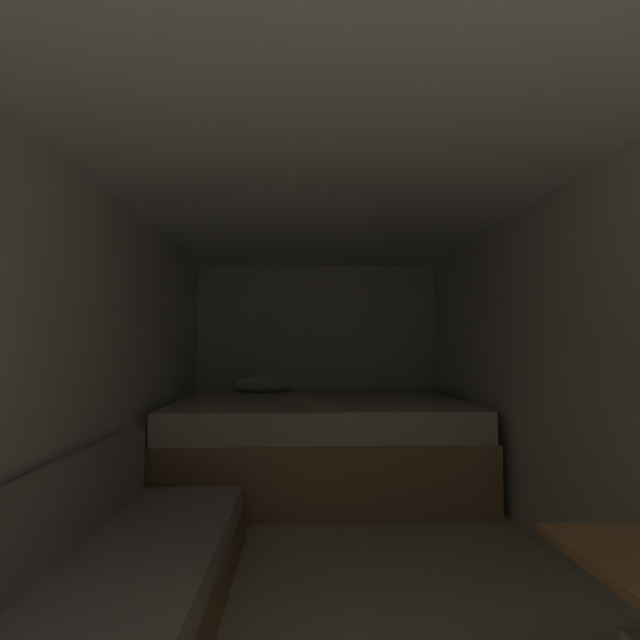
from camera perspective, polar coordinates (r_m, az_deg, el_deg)
The scene contains 7 objects.
ground_plane at distance 2.70m, azimuth 1.59°, elevation -29.09°, with size 7.26×7.26×0.00m, color beige.
wall_back at distance 5.09m, azimuth -0.37°, elevation -5.00°, with size 2.65×0.05×2.07m, color silver.
wall_left at distance 2.69m, azimuth -27.39°, elevation -5.98°, with size 0.05×5.26×2.07m, color silver.
wall_right at distance 2.84m, azimuth 28.86°, elevation -5.79°, with size 0.05×5.26×2.07m, color silver.
ceiling_slab at distance 2.61m, azimuth 1.51°, elevation 17.26°, with size 2.65×5.26×0.05m, color white.
bed at distance 4.21m, azimuth -0.03°, elevation -14.45°, with size 2.43×1.79×0.89m.
sofa_left at distance 2.07m, azimuth -27.93°, elevation -30.78°, with size 0.75×2.74×0.67m.
Camera 1 is at (-0.16, -0.40, 1.17)m, focal length 26.55 mm.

